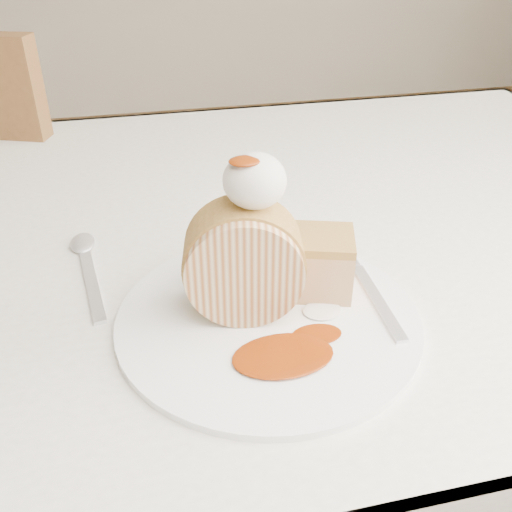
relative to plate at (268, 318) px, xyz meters
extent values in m
cube|color=white|center=(0.01, 0.23, -0.02)|extent=(1.40, 0.90, 0.04)
cube|color=white|center=(0.01, 0.67, -0.14)|extent=(1.40, 0.01, 0.28)
cylinder|color=brown|center=(0.63, 0.60, -0.40)|extent=(0.06, 0.06, 0.71)
cube|color=brown|center=(-0.39, 0.84, -0.31)|extent=(0.56, 0.56, 0.04)
cylinder|color=brown|center=(-0.15, 0.95, -0.54)|extent=(0.04, 0.04, 0.43)
cylinder|color=brown|center=(-0.50, 1.08, -0.54)|extent=(0.04, 0.04, 0.43)
cylinder|color=brown|center=(-0.28, 0.60, -0.54)|extent=(0.04, 0.04, 0.43)
cylinder|color=white|center=(0.00, 0.00, 0.00)|extent=(0.38, 0.38, 0.01)
cylinder|color=#CDB88E|center=(-0.02, 0.01, 0.06)|extent=(0.12, 0.08, 0.11)
cube|color=#A47A3E|center=(0.06, 0.03, 0.03)|extent=(0.08, 0.08, 0.06)
ellipsoid|color=silver|center=(-0.01, 0.02, 0.14)|extent=(0.06, 0.06, 0.05)
ellipsoid|color=#782705|center=(-0.02, 0.02, 0.17)|extent=(0.03, 0.02, 0.01)
cube|color=silver|center=(0.11, -0.01, 0.01)|extent=(0.03, 0.18, 0.00)
cube|color=silver|center=(-0.17, 0.10, 0.00)|extent=(0.05, 0.17, 0.00)
camera|label=1|loc=(-0.11, -0.43, 0.36)|focal=40.00mm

